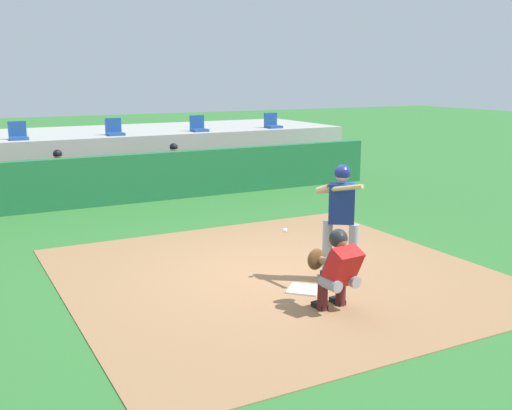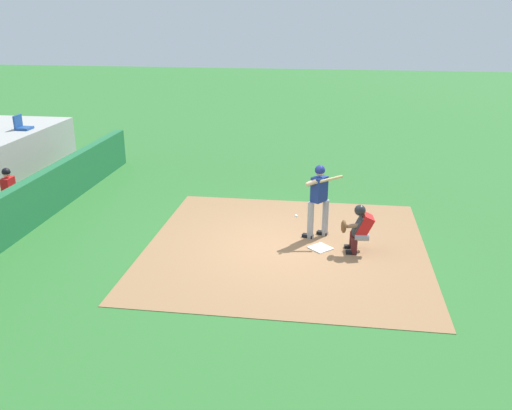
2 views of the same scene
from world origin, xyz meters
name	(u,v)px [view 1 (image 1 of 2)]	position (x,y,z in m)	size (l,w,h in m)	color
ground_plane	(277,275)	(0.00, 0.00, 0.00)	(80.00, 80.00, 0.00)	#2D6B2D
dirt_infield	(277,275)	(0.00, 0.00, 0.01)	(6.40, 6.40, 0.01)	#936B47
home_plate	(304,289)	(0.00, -0.80, 0.02)	(0.44, 0.44, 0.02)	white
batter_at_plate	(341,215)	(0.69, -0.69, 1.04)	(0.53, 0.91, 1.80)	#99999E
catcher_crouched	(337,267)	(-0.03, -1.63, 0.61)	(0.52, 1.79, 1.13)	gray
dugout_wall	(147,177)	(0.00, 6.50, 0.60)	(13.00, 0.30, 1.20)	#1E6638
dugout_bench	(136,186)	(0.00, 7.50, 0.23)	(11.80, 0.44, 0.45)	olive
dugout_player_1	(60,175)	(-1.95, 7.34, 0.67)	(0.49, 0.70, 1.30)	#939399
dugout_player_2	(176,167)	(1.08, 7.34, 0.67)	(0.49, 0.70, 1.30)	#939399
stands_platform	(103,153)	(0.00, 10.90, 0.70)	(15.00, 4.40, 1.40)	#9E9E99
stadium_seat_1	(18,134)	(-2.60, 9.38, 1.53)	(0.46, 0.46, 0.48)	#1E478C
stadium_seat_2	(115,130)	(0.00, 9.38, 1.53)	(0.46, 0.46, 0.48)	#1E478C
stadium_seat_3	(198,127)	(2.60, 9.38, 1.53)	(0.46, 0.46, 0.48)	#1E478C
stadium_seat_4	(272,124)	(5.20, 9.38, 1.53)	(0.46, 0.46, 0.48)	#1E478C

